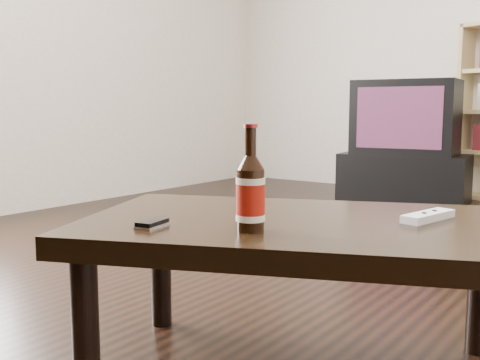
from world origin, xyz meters
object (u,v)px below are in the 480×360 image
Objects in this scene: tv_stand at (404,178)px; coffee_table at (302,241)px; beer_bottle at (250,194)px; phone at (152,223)px; remote at (428,216)px; tv at (406,117)px.

coffee_table is (0.77, -2.87, 0.18)m from tv_stand.
coffee_table is 0.24m from beer_bottle.
phone is 0.70m from remote.
tv reaches higher than beer_bottle.
beer_bottle is at bearing -83.28° from tv_stand.
coffee_table is 0.39m from phone.
coffee_table is at bearing 38.02° from phone.
remote is (1.04, -2.68, -0.21)m from tv.
phone reaches higher than tv_stand.
beer_bottle is 2.57× the size of phone.
coffee_table is (0.77, -2.87, -0.28)m from tv.
coffee_table is 0.33m from remote.
beer_bottle is 0.48m from remote.
phone is (0.52, -3.15, -0.21)m from tv.
tv reaches higher than coffee_table.
tv_stand is at bearing 88.36° from phone.
phone is at bearing -124.73° from remote.
tv is 0.60× the size of coffee_table.
tv reaches higher than tv_stand.
tv is at bearing 88.37° from phone.
tv is at bearing 105.11° from coffee_table.
tv is 2.88m from remote.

